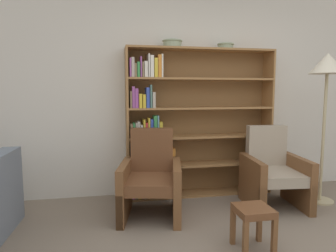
% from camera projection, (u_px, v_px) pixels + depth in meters
% --- Properties ---
extents(wall_back, '(12.00, 0.06, 2.75)m').
position_uv_depth(wall_back, '(201.00, 90.00, 4.02)').
color(wall_back, silver).
rests_on(wall_back, ground).
extents(bookshelf, '(1.90, 0.30, 1.89)m').
position_uv_depth(bookshelf, '(185.00, 125.00, 3.85)').
color(bookshelf, olive).
rests_on(bookshelf, ground).
extents(bowl_brass, '(0.25, 0.25, 0.09)m').
position_uv_depth(bowl_brass, '(172.00, 43.00, 3.69)').
color(bowl_brass, gray).
rests_on(bowl_brass, bookshelf).
extents(bowl_copper, '(0.22, 0.22, 0.07)m').
position_uv_depth(bowl_copper, '(226.00, 46.00, 3.82)').
color(bowl_copper, gray).
rests_on(bowl_copper, bookshelf).
extents(armchair_leather, '(0.76, 0.79, 0.93)m').
position_uv_depth(armchair_leather, '(151.00, 180.00, 3.27)').
color(armchair_leather, brown).
rests_on(armchair_leather, ground).
extents(armchair_cushioned, '(0.70, 0.74, 0.93)m').
position_uv_depth(armchair_cushioned, '(273.00, 173.00, 3.54)').
color(armchair_cushioned, brown).
rests_on(armchair_cushioned, ground).
extents(floor_lamp, '(0.41, 0.41, 1.80)m').
position_uv_depth(floor_lamp, '(327.00, 73.00, 3.53)').
color(floor_lamp, tan).
rests_on(floor_lamp, ground).
extents(footstool, '(0.29, 0.29, 0.38)m').
position_uv_depth(footstool, '(253.00, 217.00, 2.53)').
color(footstool, brown).
rests_on(footstool, ground).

